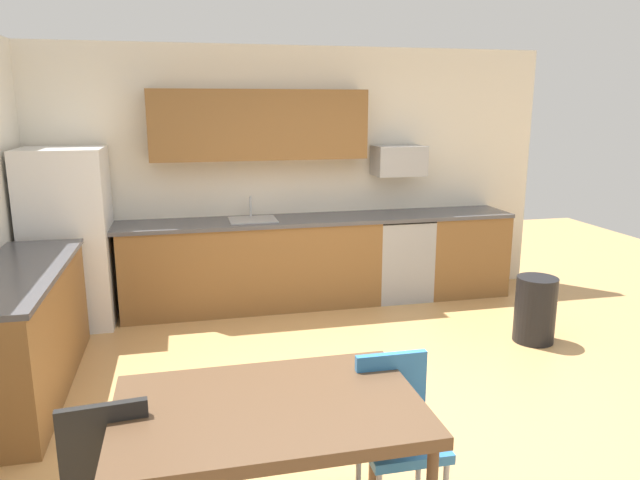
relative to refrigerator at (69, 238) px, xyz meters
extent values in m
plane|color=tan|center=(2.18, -2.22, -0.86)|extent=(12.00, 12.00, 0.00)
cube|color=silver|center=(2.18, 0.43, 0.49)|extent=(5.80, 0.10, 2.70)
cube|color=brown|center=(1.76, 0.08, -0.41)|extent=(2.65, 0.60, 0.90)
cube|color=brown|center=(4.13, 0.08, -0.41)|extent=(0.90, 0.60, 0.90)
cube|color=brown|center=(-0.12, -1.42, -0.41)|extent=(0.60, 2.00, 0.90)
cube|color=#4C4C51|center=(2.18, 0.08, 0.06)|extent=(4.80, 0.64, 0.04)
cube|color=#4C4C51|center=(-0.12, -1.42, 0.06)|extent=(0.64, 2.00, 0.04)
cube|color=brown|center=(1.88, 0.21, 1.04)|extent=(2.20, 0.34, 0.70)
cube|color=white|center=(0.00, 0.00, 0.00)|extent=(0.76, 0.70, 1.71)
cube|color=#999BA0|center=(3.38, 0.08, -0.42)|extent=(0.60, 0.60, 0.88)
cube|color=black|center=(3.38, 0.08, 0.04)|extent=(0.60, 0.60, 0.03)
cube|color=#9EA0A5|center=(3.38, 0.18, 0.65)|extent=(0.54, 0.36, 0.32)
cube|color=#A5A8AD|center=(1.77, 0.08, 0.02)|extent=(0.48, 0.40, 0.14)
cylinder|color=#B2B5BA|center=(1.77, 0.26, 0.18)|extent=(0.02, 0.02, 0.24)
cube|color=brown|center=(1.43, -3.44, -0.12)|extent=(1.40, 0.90, 0.06)
cylinder|color=brown|center=(0.79, -3.05, -0.50)|extent=(0.05, 0.05, 0.71)
cylinder|color=brown|center=(2.07, -3.05, -0.50)|extent=(0.05, 0.05, 0.71)
cube|color=#2D72B7|center=(2.09, -3.39, -0.41)|extent=(0.40, 0.40, 0.05)
cube|color=#2D72B7|center=(2.10, -3.21, -0.21)|extent=(0.38, 0.04, 0.40)
cylinder|color=#B2B2B7|center=(1.93, -3.22, -0.64)|extent=(0.03, 0.03, 0.42)
cylinder|color=#B2B2B7|center=(2.27, -3.22, -0.64)|extent=(0.03, 0.03, 0.42)
cube|color=black|center=(0.69, -3.25, -0.41)|extent=(0.43, 0.43, 0.05)
cube|color=black|center=(0.71, -3.43, -0.21)|extent=(0.38, 0.07, 0.40)
cylinder|color=#B2B2B7|center=(0.84, -3.07, -0.64)|extent=(0.03, 0.03, 0.42)
cylinder|color=black|center=(4.13, -1.42, -0.56)|extent=(0.36, 0.36, 0.60)
camera|label=1|loc=(1.10, -5.88, 1.25)|focal=33.10mm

